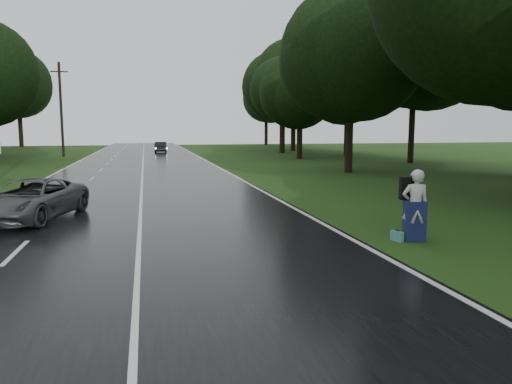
# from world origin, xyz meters

# --- Properties ---
(ground) EXTENTS (160.00, 160.00, 0.00)m
(ground) POSITION_xyz_m (0.00, 0.00, 0.00)
(ground) COLOR #214113
(ground) RESTS_ON ground
(road) EXTENTS (12.00, 140.00, 0.04)m
(road) POSITION_xyz_m (0.00, 20.00, 0.02)
(road) COLOR black
(road) RESTS_ON ground
(lane_center) EXTENTS (0.12, 140.00, 0.01)m
(lane_center) POSITION_xyz_m (0.00, 20.00, 0.04)
(lane_center) COLOR silver
(lane_center) RESTS_ON road
(grey_car) EXTENTS (3.58, 5.35, 1.36)m
(grey_car) POSITION_xyz_m (-3.60, 6.63, 0.72)
(grey_car) COLOR #464A4B
(grey_car) RESTS_ON road
(far_car) EXTENTS (1.63, 4.17, 1.35)m
(far_car) POSITION_xyz_m (2.13, 50.64, 0.72)
(far_car) COLOR black
(far_car) RESTS_ON road
(hitchhiker) EXTENTS (0.82, 0.77, 2.01)m
(hitchhiker) POSITION_xyz_m (7.47, 1.03, 0.93)
(hitchhiker) COLOR silver
(hitchhiker) RESTS_ON ground
(suitcase) EXTENTS (0.23, 0.42, 0.29)m
(suitcase) POSITION_xyz_m (7.00, 1.08, 0.14)
(suitcase) COLOR #559DA3
(suitcase) RESTS_ON ground
(utility_pole_far) EXTENTS (1.80, 0.28, 10.10)m
(utility_pole_far) POSITION_xyz_m (-8.50, 45.04, 0.00)
(utility_pole_far) COLOR black
(utility_pole_far) RESTS_ON ground
(tree_right_d) EXTENTS (8.93, 8.93, 13.95)m
(tree_right_d) POSITION_xyz_m (14.26, 20.82, 0.00)
(tree_right_d) COLOR black
(tree_right_d) RESTS_ON ground
(tree_right_e) EXTENTS (7.53, 7.53, 11.77)m
(tree_right_e) POSITION_xyz_m (15.49, 35.68, 0.00)
(tree_right_e) COLOR black
(tree_right_e) RESTS_ON ground
(tree_right_f) EXTENTS (9.19, 9.19, 14.35)m
(tree_right_f) POSITION_xyz_m (17.01, 47.27, 0.00)
(tree_right_f) COLOR black
(tree_right_f) RESTS_ON ground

